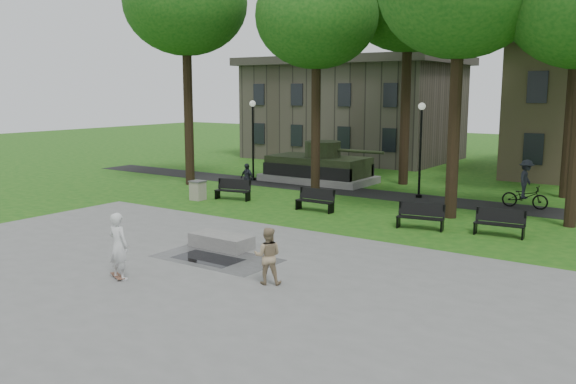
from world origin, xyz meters
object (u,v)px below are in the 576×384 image
skateboarder (119,246)px  cyclist (525,188)px  concrete_block (221,241)px  friend_watching (268,256)px  trash_bin (198,190)px  park_bench_0 (234,189)px

skateboarder → cyclist: 18.90m
concrete_block → friend_watching: bearing=-31.8°
friend_watching → trash_bin: bearing=-68.7°
park_bench_0 → trash_bin: park_bench_0 is taller
park_bench_0 → trash_bin: size_ratio=1.93×
cyclist → park_bench_0: size_ratio=1.20×
concrete_block → friend_watching: (3.65, -2.27, 0.57)m
friend_watching → cyclist: cyclist is taller
concrete_block → cyclist: cyclist is taller
skateboarder → friend_watching: skateboarder is taller
concrete_block → park_bench_0: bearing=127.0°
concrete_block → cyclist: 14.93m
friend_watching → park_bench_0: (-9.27, 9.71, -0.29)m
friend_watching → park_bench_0: 13.42m
skateboarder → cyclist: (6.80, 17.63, -0.08)m
cyclist → park_bench_0: cyclist is taller
cyclist → trash_bin: 15.40m
friend_watching → cyclist: size_ratio=0.72×
concrete_block → park_bench_0: 9.33m
cyclist → park_bench_0: bearing=114.6°
concrete_block → trash_bin: trash_bin is taller
skateboarder → park_bench_0: bearing=-63.4°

